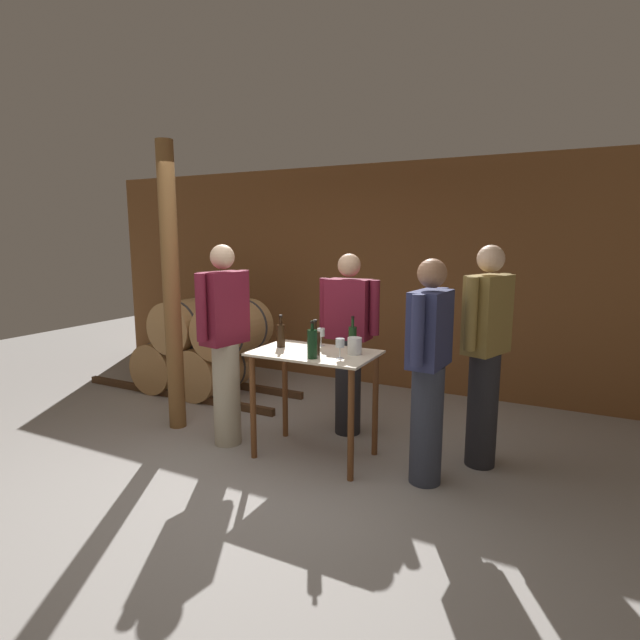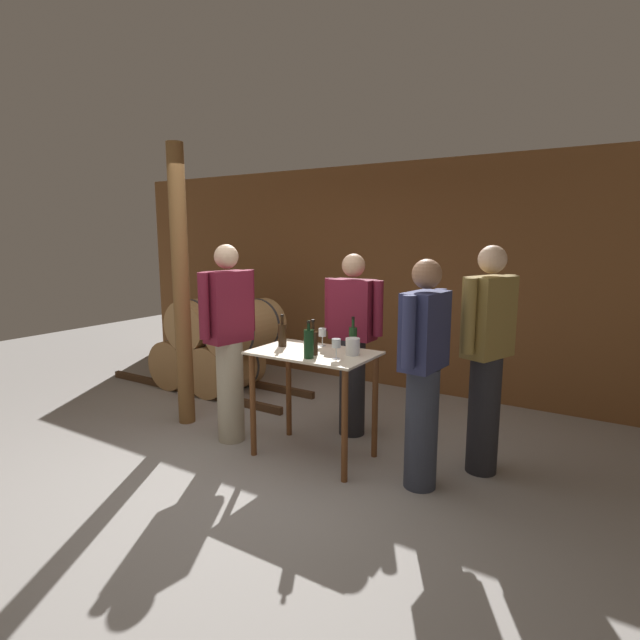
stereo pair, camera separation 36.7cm
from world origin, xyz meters
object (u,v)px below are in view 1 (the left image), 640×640
wine_bottle_center (312,343)px  person_visitor_with_scarf (225,341)px  wine_bottle_right (353,336)px  wine_glass_near_left (321,333)px  wine_bottle_far_left (281,335)px  person_visitor_bearded (348,340)px  wooden_post (171,289)px  wine_bottle_left (315,342)px  person_host (429,368)px  person_visitor_near_door (486,352)px  wine_glass_near_center (340,344)px  ice_bucket (355,346)px

wine_bottle_center → person_visitor_with_scarf: bearing=174.3°
wine_bottle_right → wine_glass_near_left: 0.28m
wine_bottle_far_left → person_visitor_bearded: bearing=56.4°
wooden_post → wine_bottle_left: bearing=-2.8°
person_host → wine_bottle_left: bearing=-175.8°
wine_bottle_left → person_host: size_ratio=0.17×
wine_bottle_center → person_visitor_with_scarf: 0.92m
wine_bottle_left → person_visitor_bearded: (-0.01, 0.69, -0.11)m
person_visitor_with_scarf → wine_bottle_left: bearing=1.7°
wine_bottle_far_left → wooden_post: bearing=-177.9°
wooden_post → wine_bottle_right: size_ratio=9.74×
wooden_post → person_visitor_near_door: bearing=9.8°
wine_bottle_center → person_visitor_with_scarf: person_visitor_with_scarf is taller
wine_glass_near_center → person_visitor_with_scarf: 1.11m
wine_glass_near_center → person_visitor_near_door: size_ratio=0.09×
wine_bottle_center → person_visitor_bearded: bearing=93.3°
person_host → person_visitor_with_scarf: person_visitor_with_scarf is taller
wine_bottle_far_left → person_visitor_near_door: 1.68m
wine_bottle_right → wine_glass_near_center: wine_bottle_right is taller
wooden_post → wine_bottle_right: bearing=8.7°
wine_bottle_far_left → wine_bottle_left: size_ratio=0.98×
wooden_post → person_visitor_bearded: wooden_post is taller
person_visitor_bearded → person_host: bearing=-34.4°
wine_bottle_center → wine_glass_near_left: 0.45m
wine_bottle_right → ice_bucket: (0.10, -0.18, -0.04)m
person_host → person_visitor_bearded: size_ratio=1.00×
wine_bottle_far_left → person_host: (1.29, -0.05, -0.12)m
wooden_post → wine_bottle_far_left: wooden_post is taller
wine_bottle_left → wine_glass_near_left: (-0.10, 0.31, 0.01)m
person_host → person_visitor_bearded: (-0.91, 0.62, 0.00)m
wine_glass_near_left → ice_bucket: (0.38, -0.15, -0.05)m
person_visitor_near_door → wine_bottle_right: bearing=-168.5°
person_host → person_visitor_bearded: same height
person_host → person_visitor_near_door: (0.32, 0.49, 0.05)m
person_host → wine_bottle_far_left: bearing=177.7°
wine_glass_near_left → person_host: 1.04m
wine_glass_near_center → person_host: size_ratio=0.09×
wine_bottle_far_left → ice_bucket: bearing=3.4°
wooden_post → person_visitor_with_scarf: 0.80m
wine_glass_near_center → person_visitor_near_door: 1.16m
wine_glass_near_left → wine_bottle_right: bearing=6.3°
wooden_post → wine_glass_near_center: bearing=-3.3°
wine_bottle_far_left → wine_bottle_center: (0.43, -0.23, 0.01)m
wine_bottle_center → person_visitor_with_scarf: size_ratio=0.17×
wine_bottle_center → ice_bucket: 0.37m
wooden_post → person_host: 2.50m
wine_bottle_left → person_visitor_with_scarf: (-0.87, -0.03, -0.07)m
person_visitor_with_scarf → person_visitor_near_door: bearing=15.5°
wine_bottle_right → wine_glass_near_center: bearing=-81.9°
wooden_post → wine_bottle_far_left: size_ratio=9.70×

